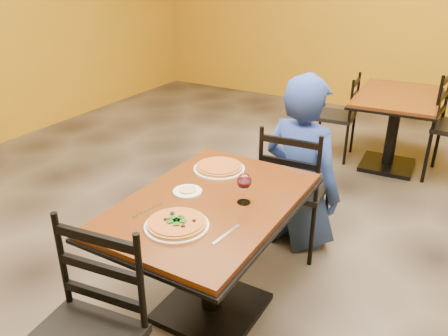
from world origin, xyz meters
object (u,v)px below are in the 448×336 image
Objects in this scene: plate_main at (177,226)px; plate_far at (219,169)px; chair_main_far at (295,186)px; table_second at (395,115)px; wine_glass at (244,187)px; chair_second_left at (334,116)px; diner at (303,161)px; pizza_main at (177,223)px; table_main at (211,231)px; side_plate at (188,191)px; pizza_far at (219,166)px.

plate_far is at bearing 103.24° from plate_main.
chair_main_far reaches higher than plate_far.
wine_glass reaches higher than table_second.
chair_second_left reaches higher than table_second.
diner reaches higher than pizza_main.
side_plate is (-0.15, 0.01, 0.20)m from table_main.
table_main is at bearing 76.79° from chair_main_far.
plate_far is at bearing 57.32° from chair_main_far.
diner is at bearing 83.79° from pizza_main.
pizza_far is at bearing 138.21° from wine_glass.
table_second is 2.99m from pizza_main.
wine_glass is (0.17, 0.07, 0.28)m from table_main.
diner is at bearing -95.76° from chair_main_far.
table_second is 0.60m from chair_second_left.
pizza_far reaches higher than side_plate.
chair_second_left is at bearing -85.49° from chair_main_far.
side_plate is (0.00, -0.34, -0.02)m from pizza_far.
chair_main_far is 1.08× the size of chair_second_left.
diner is (-0.31, -1.64, 0.07)m from table_second.
table_main is 6.83× the size of wine_glass.
wine_glass is at bearing -41.79° from pizza_far.
table_second is 2.61m from wine_glass.
plate_main is (-0.14, -1.20, 0.28)m from chair_main_far.
plate_main is 0.02m from pizza_main.
diner reaches higher than plate_main.
table_second is 2.38m from pizza_far.
plate_far is 0.34m from side_plate.
diner is (0.14, 1.00, 0.07)m from table_main.
table_second is at bearing -87.87° from diner.
table_main is at bearing 89.94° from pizza_main.
wine_glass reaches higher than pizza_main.
table_main is 3.97× the size of plate_main.
chair_main_far is 0.97m from side_plate.
pizza_main is at bearing -90.06° from table_main.
plate_far is (-0.02, -2.29, 0.32)m from chair_second_left.
pizza_far is (-0.29, -0.65, 0.15)m from diner.
plate_far is 1.11× the size of pizza_far.
chair_main_far is at bearing 81.20° from table_main.
pizza_far is (-0.61, -2.29, 0.22)m from table_second.
plate_main is at bearing 78.96° from chair_main_far.
diner is 0.73m from pizza_far.
plate_main is 0.35m from side_plate.
pizza_far is at bearing 103.24° from plate_main.
diner is 0.96m from wine_glass.
wine_glass reaches higher than plate_main.
chair_second_left is (-0.59, 0.00, -0.11)m from table_second.
diner is at bearing 83.79° from plate_main.
plate_main is 0.41m from wine_glass.
diner is at bearing 65.47° from plate_far.
table_main is 1.41× the size of chair_second_left.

